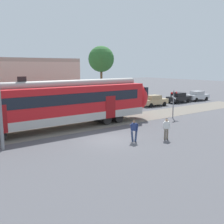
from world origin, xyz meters
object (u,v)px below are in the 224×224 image
object	(u,v)px
parked_car_grey	(126,103)
parked_car_tan	(154,100)
parked_car_black	(179,98)
crossing_signal	(174,100)
pedestrian_navy	(134,129)
pedestrian_white	(166,127)
parked_car_silver	(198,96)

from	to	relation	value
parked_car_grey	parked_car_tan	distance (m)	4.79
parked_car_black	crossing_signal	world-z (taller)	crossing_signal
pedestrian_navy	pedestrian_white	xyz separation A→B (m)	(2.38, -0.98, 0.00)
pedestrian_navy	parked_car_tan	xyz separation A→B (m)	(13.83, 11.72, -0.21)
parked_car_grey	pedestrian_white	bearing A→B (deg)	-117.25
parked_car_tan	parked_car_silver	world-z (taller)	same
crossing_signal	pedestrian_navy	bearing A→B (deg)	-155.04
pedestrian_white	parked_car_silver	distance (m)	24.98
crossing_signal	parked_car_silver	bearing A→B (deg)	27.14
parked_car_grey	parked_car_silver	world-z (taller)	same
parked_car_grey	parked_car_silver	xyz separation A→B (m)	(14.82, -0.16, 0.00)
parked_car_tan	parked_car_silver	size ratio (longest dim) A/B	1.00
parked_car_silver	parked_car_black	bearing A→B (deg)	178.11
pedestrian_navy	parked_car_black	size ratio (longest dim) A/B	0.41
pedestrian_navy	crossing_signal	size ratio (longest dim) A/B	0.56
pedestrian_navy	parked_car_grey	distance (m)	14.98
pedestrian_white	parked_car_black	bearing A→B (deg)	37.20
parked_car_grey	parked_car_black	bearing A→B (deg)	-0.05
parked_car_tan	parked_car_silver	distance (m)	10.03
parked_car_black	crossing_signal	size ratio (longest dim) A/B	1.34
pedestrian_navy	parked_car_grey	size ratio (longest dim) A/B	0.41
parked_car_silver	crossing_signal	xyz separation A→B (m)	(-14.57, -7.47, 1.23)
parked_car_tan	parked_car_silver	bearing A→B (deg)	0.40
crossing_signal	pedestrian_white	bearing A→B (deg)	-142.49
pedestrian_white	pedestrian_navy	bearing A→B (deg)	157.68
pedestrian_white	crossing_signal	bearing A→B (deg)	37.51
pedestrian_white	parked_car_silver	xyz separation A→B (m)	(21.47, 12.77, -0.21)
pedestrian_white	parked_car_silver	world-z (taller)	pedestrian_white
parked_car_black	parked_car_tan	bearing A→B (deg)	-177.76
pedestrian_navy	parked_car_silver	distance (m)	26.61
pedestrian_white	parked_car_black	distance (m)	21.36
pedestrian_navy	parked_car_grey	bearing A→B (deg)	52.89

